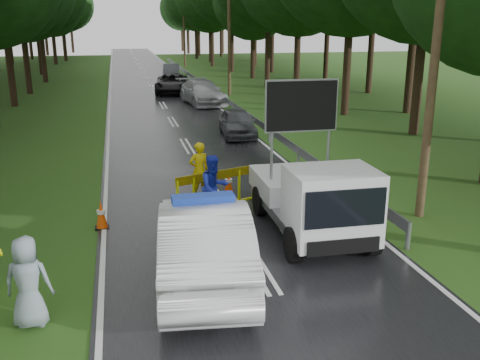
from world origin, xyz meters
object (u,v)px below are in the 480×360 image
object	(u,v)px
queue_car_first	(237,123)
queue_car_second	(203,92)
queue_car_third	(172,83)
officer	(199,170)
police_sedan	(204,241)
work_truck	(314,198)
barrier	(217,180)
queue_car_fourth	(171,71)
civilian	(214,188)

from	to	relation	value
queue_car_first	queue_car_second	distance (m)	10.39
queue_car_third	officer	bearing A→B (deg)	-86.42
queue_car_third	police_sedan	bearing A→B (deg)	-87.05
work_truck	barrier	bearing A→B (deg)	126.40
work_truck	barrier	size ratio (longest dim) A/B	1.91
queue_car_second	queue_car_fourth	size ratio (longest dim) A/B	1.26
queue_car_fourth	barrier	bearing A→B (deg)	-86.89
queue_car_first	queue_car_third	bearing A→B (deg)	99.27
police_sedan	queue_car_first	bearing A→B (deg)	-99.11
queue_car_first	queue_car_fourth	xyz separation A→B (m)	(-0.36, 26.93, 0.05)
officer	civilian	distance (m)	2.00
queue_car_first	queue_car_third	world-z (taller)	queue_car_third
officer	queue_car_first	bearing A→B (deg)	-123.23
officer	queue_car_fourth	xyz separation A→B (m)	(2.76, 35.59, -0.17)
police_sedan	queue_car_first	world-z (taller)	police_sedan
police_sedan	barrier	size ratio (longest dim) A/B	2.12
civilian	queue_car_first	size ratio (longest dim) A/B	0.48
queue_car_first	queue_car_fourth	size ratio (longest dim) A/B	0.89
police_sedan	queue_car_first	distance (m)	14.57
queue_car_first	queue_car_fourth	distance (m)	26.93
queue_car_second	queue_car_third	xyz separation A→B (m)	(-1.35, 6.00, -0.04)
police_sedan	barrier	bearing A→B (deg)	-97.68
queue_car_first	queue_car_fourth	world-z (taller)	queue_car_fourth
barrier	queue_car_first	world-z (taller)	queue_car_first
officer	queue_car_second	size ratio (longest dim) A/B	0.33
work_truck	queue_car_second	size ratio (longest dim) A/B	0.90
queue_car_second	police_sedan	bearing A→B (deg)	-105.97
queue_car_second	barrier	bearing A→B (deg)	-104.87
queue_car_third	work_truck	bearing A→B (deg)	-81.30
police_sedan	work_truck	xyz separation A→B (m)	(3.03, 1.66, 0.17)
queue_car_fourth	civilian	bearing A→B (deg)	-87.18
police_sedan	civilian	bearing A→B (deg)	-97.50
civilian	queue_car_second	world-z (taller)	civilian
officer	queue_car_fourth	bearing A→B (deg)	-107.88
officer	police_sedan	bearing A→B (deg)	69.01
barrier	queue_car_second	distance (m)	20.24
queue_car_third	queue_car_fourth	size ratio (longest dim) A/B	1.26
queue_car_second	work_truck	bearing A→B (deg)	-99.08
barrier	queue_car_second	size ratio (longest dim) A/B	0.47
barrier	civilian	world-z (taller)	civilian
work_truck	queue_car_third	size ratio (longest dim) A/B	0.90
officer	queue_car_first	xyz separation A→B (m)	(3.12, 8.66, -0.23)
barrier	civilian	size ratio (longest dim) A/B	1.38
work_truck	officer	world-z (taller)	work_truck
queue_car_first	queue_car_second	xyz separation A→B (m)	(0.00, 10.39, 0.13)
officer	queue_car_fourth	size ratio (longest dim) A/B	0.41
officer	queue_car_first	world-z (taller)	officer
barrier	queue_car_first	size ratio (longest dim) A/B	0.66
civilian	queue_car_fourth	distance (m)	37.68
queue_car_second	civilian	bearing A→B (deg)	-105.19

